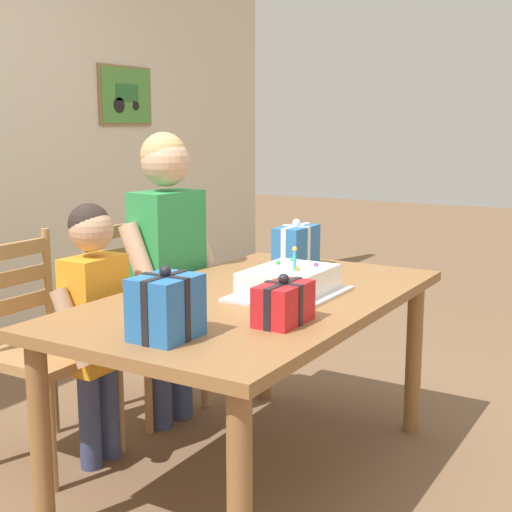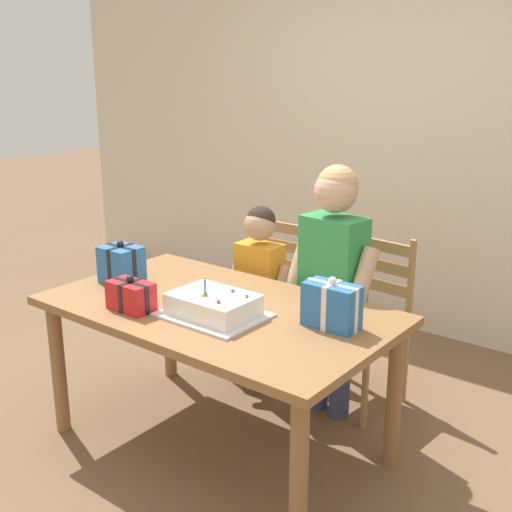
{
  "view_description": "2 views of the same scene",
  "coord_description": "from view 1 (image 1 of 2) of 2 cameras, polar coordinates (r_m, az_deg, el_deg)",
  "views": [
    {
      "loc": [
        -2.2,
        -1.32,
        1.35
      ],
      "look_at": [
        0.04,
        0.02,
        0.87
      ],
      "focal_mm": 49.67,
      "sensor_mm": 36.0,
      "label": 1
    },
    {
      "loc": [
        1.82,
        -2.04,
        1.78
      ],
      "look_at": [
        0.13,
        0.11,
        0.96
      ],
      "focal_mm": 44.94,
      "sensor_mm": 36.0,
      "label": 2
    }
  ],
  "objects": [
    {
      "name": "gift_box_red_large",
      "position": [
        2.26,
        2.23,
        -3.83
      ],
      "size": [
        0.22,
        0.13,
        0.17
      ],
      "color": "red",
      "rests_on": "dining_table"
    },
    {
      "name": "child_younger",
      "position": [
        2.85,
        -12.84,
        -4.17
      ],
      "size": [
        0.38,
        0.22,
        1.06
      ],
      "color": "#38426B",
      "rests_on": "ground"
    },
    {
      "name": "chair_left",
      "position": [
        2.99,
        -16.88,
        -7.12
      ],
      "size": [
        0.43,
        0.43,
        0.92
      ],
      "color": "#A87A4C",
      "rests_on": "ground"
    },
    {
      "name": "chair_right",
      "position": [
        3.41,
        -9.3,
        -4.65
      ],
      "size": [
        0.46,
        0.46,
        0.92
      ],
      "color": "#A87A4C",
      "rests_on": "ground"
    },
    {
      "name": "ground_plane",
      "position": [
        2.9,
        -0.02,
        -17.28
      ],
      "size": [
        20.0,
        20.0,
        0.0
      ],
      "primitive_type": "plane",
      "color": "brown"
    },
    {
      "name": "gift_box_corner_small",
      "position": [
        2.11,
        -7.26,
        -4.11
      ],
      "size": [
        0.2,
        0.16,
        0.22
      ],
      "color": "#286BB7",
      "rests_on": "dining_table"
    },
    {
      "name": "gift_box_beside_cake",
      "position": [
        3.13,
        3.25,
        0.71
      ],
      "size": [
        0.24,
        0.13,
        0.22
      ],
      "color": "#286BB7",
      "rests_on": "dining_table"
    },
    {
      "name": "dining_table",
      "position": [
        2.66,
        -0.03,
        -5.04
      ],
      "size": [
        1.6,
        0.92,
        0.72
      ],
      "color": "olive",
      "rests_on": "ground"
    },
    {
      "name": "birthday_cake",
      "position": [
        2.64,
        2.68,
        -2.16
      ],
      "size": [
        0.44,
        0.34,
        0.19
      ],
      "color": "silver",
      "rests_on": "dining_table"
    },
    {
      "name": "child_older",
      "position": [
        3.15,
        -7.11,
        0.45
      ],
      "size": [
        0.49,
        0.29,
        1.32
      ],
      "color": "#38426B",
      "rests_on": "ground"
    }
  ]
}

